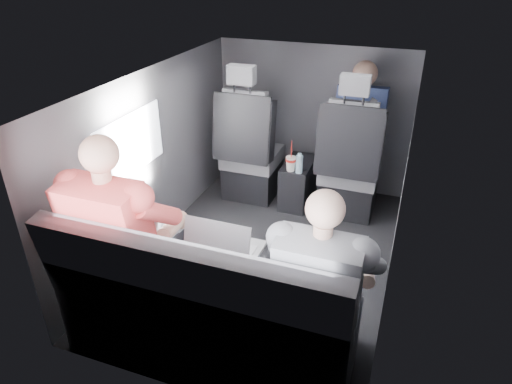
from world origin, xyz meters
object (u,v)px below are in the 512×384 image
(front_seat_right, at_px, (349,172))
(laptop_black, at_px, (319,263))
(laptop_white, at_px, (143,229))
(passenger_rear_right, at_px, (323,286))
(passenger_rear_left, at_px, (126,237))
(laptop_silver, at_px, (224,247))
(center_console, at_px, (298,182))
(front_seat_left, at_px, (250,157))
(rear_bench, at_px, (205,317))
(water_bottle, at_px, (299,164))
(passenger_front_right, at_px, (360,122))
(soda_cup, at_px, (291,163))

(front_seat_right, bearing_deg, laptop_black, -86.42)
(laptop_white, distance_m, passenger_rear_right, 1.10)
(passenger_rear_left, height_order, passenger_rear_right, passenger_rear_left)
(laptop_silver, distance_m, passenger_rear_right, 0.59)
(center_console, bearing_deg, front_seat_left, -174.93)
(passenger_rear_left, bearing_deg, rear_bench, -10.53)
(front_seat_right, height_order, laptop_black, front_seat_right)
(front_seat_right, xyz_separation_m, water_bottle, (-0.40, -0.16, 0.08))
(front_seat_right, xyz_separation_m, laptop_black, (0.10, -1.64, 0.23))
(passenger_rear_right, bearing_deg, front_seat_right, 95.02)
(front_seat_left, xyz_separation_m, laptop_white, (-0.04, -1.68, 0.23))
(front_seat_right, height_order, rear_bench, front_seat_right)
(front_seat_left, distance_m, water_bottle, 0.53)
(front_seat_left, bearing_deg, passenger_rear_left, -91.78)
(laptop_silver, height_order, passenger_rear_right, passenger_rear_right)
(laptop_white, distance_m, laptop_black, 1.04)
(rear_bench, bearing_deg, passenger_front_right, 77.90)
(center_console, distance_m, passenger_rear_left, 1.97)
(front_seat_right, height_order, soda_cup, front_seat_right)
(water_bottle, xyz_separation_m, passenger_front_right, (0.41, 0.42, 0.28))
(front_seat_right, distance_m, laptop_white, 1.94)
(laptop_black, bearing_deg, front_seat_right, 93.58)
(laptop_white, relative_size, passenger_front_right, 0.43)
(passenger_rear_left, distance_m, passenger_rear_right, 1.12)
(soda_cup, height_order, water_bottle, soda_cup)
(front_seat_left, relative_size, water_bottle, 7.21)
(front_seat_left, height_order, passenger_rear_left, passenger_rear_left)
(rear_bench, distance_m, laptop_black, 0.69)
(front_seat_right, relative_size, water_bottle, 7.21)
(center_console, xyz_separation_m, laptop_black, (0.55, -1.68, 0.43))
(rear_bench, height_order, soda_cup, rear_bench)
(passenger_rear_left, bearing_deg, laptop_silver, 12.93)
(water_bottle, bearing_deg, passenger_front_right, 45.38)
(front_seat_right, relative_size, laptop_silver, 3.42)
(rear_bench, xyz_separation_m, water_bottle, (0.05, 1.74, 0.17))
(front_seat_right, xyz_separation_m, soda_cup, (-0.47, -0.15, 0.07))
(center_console, height_order, rear_bench, rear_bench)
(passenger_rear_right, bearing_deg, front_seat_left, 120.38)
(front_seat_right, height_order, laptop_white, front_seat_right)
(front_seat_right, distance_m, center_console, 0.49)
(center_console, bearing_deg, laptop_silver, -88.85)
(center_console, relative_size, passenger_front_right, 0.56)
(soda_cup, distance_m, laptop_white, 1.61)
(passenger_rear_left, bearing_deg, center_console, 74.68)
(front_seat_left, relative_size, laptop_silver, 3.42)
(laptop_silver, bearing_deg, passenger_rear_right, -12.06)
(passenger_rear_left, relative_size, passenger_front_right, 1.52)
(front_seat_left, relative_size, laptop_black, 3.10)
(front_seat_left, relative_size, passenger_rear_left, 0.98)
(soda_cup, distance_m, water_bottle, 0.08)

